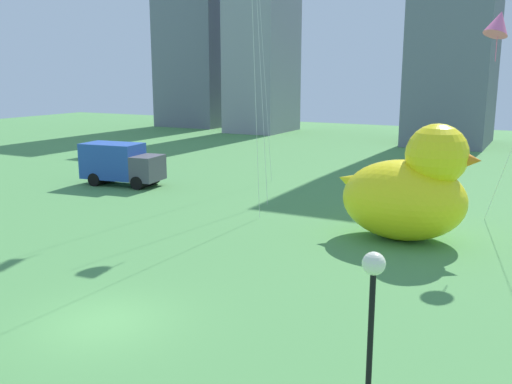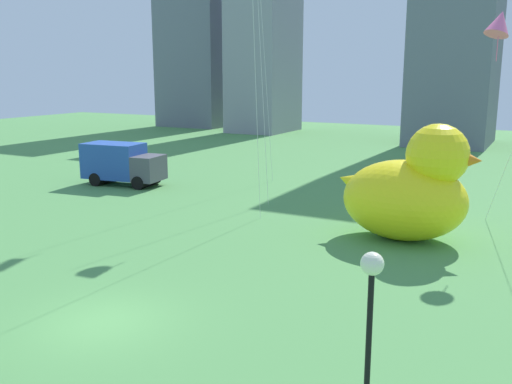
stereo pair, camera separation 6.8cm
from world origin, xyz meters
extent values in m
plane|color=#4F8E4A|center=(0.00, 0.00, 0.00)|extent=(140.00, 140.00, 0.00)
ellipsoid|color=yellow|center=(6.07, 13.32, 1.85)|extent=(5.67, 4.19, 3.70)
sphere|color=yellow|center=(7.43, 13.32, 4.03)|extent=(2.76, 2.76, 2.76)
cone|color=orange|center=(8.67, 13.32, 3.90)|extent=(1.24, 1.24, 1.24)
cone|color=yellow|center=(3.60, 13.32, 2.47)|extent=(1.69, 1.48, 1.78)
cylinder|color=black|center=(9.02, -2.16, 1.93)|extent=(0.12, 0.12, 3.85)
sphere|color=#EAEACC|center=(9.02, -2.16, 4.03)|extent=(0.46, 0.46, 0.46)
cube|color=#264CA5|center=(-14.75, 17.20, 1.65)|extent=(4.23, 2.74, 2.40)
cube|color=#4C4C56|center=(-12.00, 17.51, 1.29)|extent=(1.80, 2.46, 1.68)
cylinder|color=black|center=(-12.20, 17.49, 0.45)|extent=(1.17, 2.49, 0.90)
cylinder|color=black|center=(-15.57, 17.11, 0.45)|extent=(1.17, 2.49, 0.90)
cube|color=slate|center=(-34.00, 56.85, 14.52)|extent=(9.51, 8.07, 29.04)
cube|color=gray|center=(-22.00, 54.16, 12.77)|extent=(6.91, 9.26, 25.54)
cylinder|color=silver|center=(-3.28, 17.17, 7.36)|extent=(1.44, 1.02, 14.72)
cylinder|color=silver|center=(-6.32, 23.15, 10.75)|extent=(1.56, 0.37, 21.49)
cylinder|color=silver|center=(-1.61, 12.97, 10.76)|extent=(0.18, 1.34, 21.53)
cone|color=pink|center=(9.22, 16.34, 9.79)|extent=(1.64, 1.77, 1.42)
cylinder|color=pink|center=(9.22, 16.34, 8.89)|extent=(0.04, 0.04, 1.60)
camera|label=1|loc=(11.75, -12.23, 7.60)|focal=39.54mm
camera|label=2|loc=(11.81, -12.20, 7.60)|focal=39.54mm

